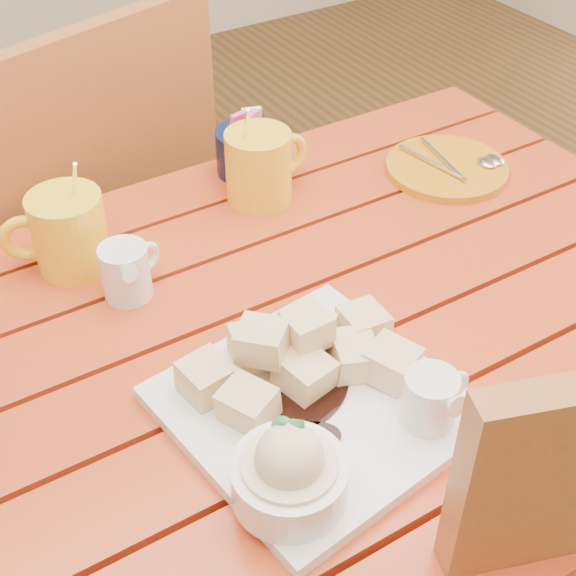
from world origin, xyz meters
TOP-DOWN VIEW (x-y plane):
  - table at (0.00, 0.00)m, footprint 1.20×0.79m
  - dessert_plate at (-0.05, -0.14)m, footprint 0.31×0.31m
  - coffee_mug_left at (-0.17, 0.26)m, footprint 0.13×0.09m
  - coffee_mug_right at (0.12, 0.27)m, footprint 0.13×0.09m
  - cream_pitcher at (-0.13, 0.16)m, footprint 0.09×0.07m
  - sugar_caddy at (0.14, 0.34)m, footprint 0.09×0.09m
  - orange_saucer at (0.40, 0.18)m, footprint 0.19×0.19m
  - chair_far at (-0.07, 0.60)m, footprint 0.56×0.56m

SIDE VIEW (x-z plane):
  - chair_far at x=-0.07m, z-range 0.06..1.02m
  - table at x=0.00m, z-range 0.27..1.02m
  - orange_saucer at x=0.40m, z-range 0.75..0.77m
  - dessert_plate at x=-0.05m, z-range 0.73..0.84m
  - sugar_caddy at x=0.14m, z-range 0.74..0.84m
  - cream_pitcher at x=-0.13m, z-range 0.75..0.82m
  - coffee_mug_right at x=0.12m, z-range 0.73..0.88m
  - coffee_mug_left at x=-0.17m, z-range 0.73..0.88m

